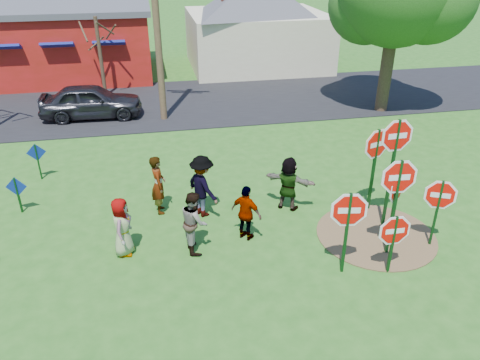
# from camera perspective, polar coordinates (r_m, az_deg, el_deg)

# --- Properties ---
(ground) EXTENTS (120.00, 120.00, 0.00)m
(ground) POSITION_cam_1_polar(r_m,az_deg,el_deg) (12.93, -4.06, -6.46)
(ground) COLOR #245B1A
(ground) RESTS_ON ground
(road) EXTENTS (120.00, 7.50, 0.04)m
(road) POSITION_cam_1_polar(r_m,az_deg,el_deg) (23.33, -7.83, 9.33)
(road) COLOR black
(road) RESTS_ON ground
(dirt_patch) EXTENTS (3.20, 3.20, 0.03)m
(dirt_patch) POSITION_cam_1_polar(r_m,az_deg,el_deg) (13.33, 16.22, -6.43)
(dirt_patch) COLOR brown
(dirt_patch) RESTS_ON ground
(red_building) EXTENTS (9.40, 7.69, 3.90)m
(red_building) POSITION_cam_1_polar(r_m,az_deg,el_deg) (29.46, -20.19, 15.68)
(red_building) COLOR maroon
(red_building) RESTS_ON ground
(cream_house) EXTENTS (9.40, 9.40, 6.50)m
(cream_house) POSITION_cam_1_polar(r_m,az_deg,el_deg) (29.74, 2.04, 19.24)
(cream_house) COLOR beige
(cream_house) RESTS_ON ground
(stop_sign_a) EXTENTS (1.16, 0.20, 2.32)m
(stop_sign_a) POSITION_cam_1_polar(r_m,az_deg,el_deg) (10.96, 13.07, -4.34)
(stop_sign_a) COLOR #0F3915
(stop_sign_a) RESTS_ON ground
(stop_sign_b) EXTENTS (1.19, 0.08, 3.31)m
(stop_sign_b) POSITION_cam_1_polar(r_m,az_deg,el_deg) (12.73, 18.42, 3.88)
(stop_sign_b) COLOR #0F3915
(stop_sign_b) RESTS_ON ground
(stop_sign_c) EXTENTS (1.19, 0.11, 2.79)m
(stop_sign_c) POSITION_cam_1_polar(r_m,az_deg,el_deg) (11.75, 18.65, -0.78)
(stop_sign_c) COLOR #0F3915
(stop_sign_c) RESTS_ON ground
(stop_sign_d) EXTENTS (1.13, 0.38, 2.69)m
(stop_sign_d) POSITION_cam_1_polar(r_m,az_deg,el_deg) (13.64, 16.26, 3.49)
(stop_sign_d) COLOR #0F3915
(stop_sign_d) RESTS_ON ground
(stop_sign_e) EXTENTS (1.05, 0.07, 1.72)m
(stop_sign_e) POSITION_cam_1_polar(r_m,az_deg,el_deg) (11.48, 18.26, -6.25)
(stop_sign_e) COLOR #0F3915
(stop_sign_e) RESTS_ON ground
(stop_sign_f) EXTENTS (0.98, 0.46, 2.04)m
(stop_sign_f) POSITION_cam_1_polar(r_m,az_deg,el_deg) (12.73, 23.15, -2.11)
(stop_sign_f) COLOR #0F3915
(stop_sign_f) RESTS_ON ground
(stop_sign_g) EXTENTS (0.91, 0.73, 2.36)m
(stop_sign_g) POSITION_cam_1_polar(r_m,az_deg,el_deg) (12.15, 18.58, -1.55)
(stop_sign_g) COLOR #0F3915
(stop_sign_g) RESTS_ON ground
(blue_diamond_c) EXTENTS (0.60, 0.10, 1.15)m
(blue_diamond_c) POSITION_cam_1_polar(r_m,az_deg,el_deg) (14.93, -25.52, -1.21)
(blue_diamond_c) COLOR #0F3915
(blue_diamond_c) RESTS_ON ground
(blue_diamond_d) EXTENTS (0.61, 0.09, 1.28)m
(blue_diamond_d) POSITION_cam_1_polar(r_m,az_deg,el_deg) (16.72, -23.48, 2.55)
(blue_diamond_d) COLOR #0F3915
(blue_diamond_d) RESTS_ON ground
(person_a) EXTENTS (0.65, 0.86, 1.58)m
(person_a) POSITION_cam_1_polar(r_m,az_deg,el_deg) (12.08, -14.18, -5.57)
(person_a) COLOR #334A7B
(person_a) RESTS_ON ground
(person_b) EXTENTS (0.46, 0.67, 1.78)m
(person_b) POSITION_cam_1_polar(r_m,az_deg,el_deg) (13.64, -9.92, -0.56)
(person_b) COLOR #23775B
(person_b) RESTS_ON ground
(person_c) EXTENTS (0.70, 0.86, 1.66)m
(person_c) POSITION_cam_1_polar(r_m,az_deg,el_deg) (11.91, -5.60, -5.06)
(person_c) COLOR #955F39
(person_c) RESTS_ON ground
(person_d) EXTENTS (1.19, 1.38, 1.85)m
(person_d) POSITION_cam_1_polar(r_m,az_deg,el_deg) (13.31, -4.62, -0.76)
(person_d) COLOR #313135
(person_d) RESTS_ON ground
(person_e) EXTENTS (0.92, 0.92, 1.57)m
(person_e) POSITION_cam_1_polar(r_m,az_deg,el_deg) (12.28, 0.78, -4.07)
(person_e) COLOR #3F2652
(person_e) RESTS_ON ground
(person_f) EXTENTS (1.53, 1.27, 1.64)m
(person_f) POSITION_cam_1_polar(r_m,az_deg,el_deg) (13.71, 5.93, -0.43)
(person_f) COLOR #1C532B
(person_f) RESTS_ON ground
(suv) EXTENTS (4.41, 1.92, 1.48)m
(suv) POSITION_cam_1_polar(r_m,az_deg,el_deg) (21.90, -17.70, 9.15)
(suv) COLOR #2B2C30
(suv) RESTS_ON road
(utility_pole) EXTENTS (2.21, 0.73, 9.24)m
(utility_pole) POSITION_cam_1_polar(r_m,az_deg,el_deg) (20.10, -10.31, 20.42)
(utility_pole) COLOR #4C3823
(utility_pole) RESTS_ON ground
(bare_tree_east) EXTENTS (1.80, 1.80, 3.89)m
(bare_tree_east) POSITION_cam_1_polar(r_m,az_deg,el_deg) (24.52, -16.80, 15.38)
(bare_tree_east) COLOR #382819
(bare_tree_east) RESTS_ON ground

